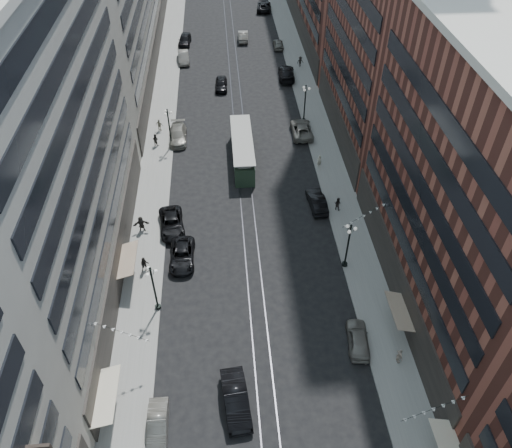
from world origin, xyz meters
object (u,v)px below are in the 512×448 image
object	(u,v)px
lamppost_se_mid	(305,102)
pedestrian_extra_0	(155,140)
car_7	(172,224)
car_12	(286,73)
pedestrian_4	(399,356)
car_10	(317,201)
streetcar	(242,151)
pedestrian_9	(300,62)
pedestrian_7	(338,204)
car_extra_1	(183,57)
car_extra_2	(278,44)
car_4	(358,339)
car_extra_0	(264,6)
car_9	(185,40)
car_2	(182,255)
pedestrian_8	(319,161)
car_13	(221,84)
car_8	(178,135)
car_14	(243,36)
pedestrian_6	(159,125)
lamppost_sw_mid	(169,127)
car_5	(236,399)
lamppost_se_far	(348,244)
car_11	(302,129)
pedestrian_5	(141,224)
lamppost_sw_far	(154,287)
car_1	(158,425)
pedestrian_2	(145,264)

from	to	relation	value
lamppost_se_mid	pedestrian_extra_0	size ratio (longest dim) A/B	3.28
car_7	car_12	xyz separation A→B (m)	(16.80, 34.79, 0.11)
pedestrian_4	car_10	size ratio (longest dim) A/B	0.35
streetcar	pedestrian_9	size ratio (longest dim) A/B	6.80
pedestrian_7	car_extra_1	bearing A→B (deg)	-29.64
car_12	car_extra_2	distance (m)	11.92
car_extra_1	pedestrian_4	bearing A→B (deg)	-77.08
car_4	car_extra_0	world-z (taller)	car_extra_0
car_9	car_2	bearing A→B (deg)	-83.76
pedestrian_8	car_extra_0	distance (m)	55.76
streetcar	car_13	distance (m)	19.83
lamppost_se_mid	car_8	distance (m)	18.06
car_extra_2	pedestrian_extra_0	xyz separation A→B (m)	(-19.68, -30.25, 0.26)
car_extra_0	car_13	bearing A→B (deg)	81.31
pedestrian_7	car_14	bearing A→B (deg)	-45.08
car_14	pedestrian_6	xyz separation A→B (m)	(-13.30, -30.49, 0.18)
lamppost_sw_mid	pedestrian_9	xyz separation A→B (m)	(20.40, 22.54, -2.09)
lamppost_se_mid	streetcar	world-z (taller)	lamppost_se_mid
pedestrian_8	car_5	bearing A→B (deg)	58.52
lamppost_se_far	car_4	bearing A→B (deg)	-94.96
car_11	pedestrian_5	bearing A→B (deg)	42.96
lamppost_sw_far	car_extra_1	world-z (taller)	lamppost_sw_far
car_1	car_8	world-z (taller)	car_8
lamppost_sw_mid	car_14	xyz separation A→B (m)	(11.50, 34.52, -2.27)
car_7	pedestrian_9	bearing A→B (deg)	55.94
car_5	pedestrian_8	size ratio (longest dim) A/B	3.37
car_11	streetcar	bearing A→B (deg)	34.39
lamppost_sw_mid	car_10	size ratio (longest dim) A/B	1.16
lamppost_se_far	car_8	distance (m)	30.37
car_5	car_14	size ratio (longest dim) A/B	1.07
streetcar	car_extra_2	xyz separation A→B (m)	(8.40, 34.40, -0.75)
lamppost_sw_far	car_4	size ratio (longest dim) A/B	1.25
pedestrian_4	pedestrian_9	world-z (taller)	pedestrian_9
lamppost_sw_far	pedestrian_6	distance (m)	31.15
pedestrian_6	car_1	bearing A→B (deg)	115.91
pedestrian_2	car_9	xyz separation A→B (m)	(2.34, 55.76, -0.14)
car_12	pedestrian_6	distance (m)	24.34
car_10	streetcar	bearing A→B (deg)	-55.37
car_12	pedestrian_6	size ratio (longest dim) A/B	3.55
pedestrian_6	pedestrian_8	distance (m)	22.81
lamppost_se_far	car_14	world-z (taller)	lamppost_se_far
car_extra_0	car_extra_2	bearing A→B (deg)	100.07
car_10	car_extra_0	distance (m)	63.35
car_5	car_8	bearing A→B (deg)	92.69
car_12	pedestrian_7	bearing A→B (deg)	96.64
pedestrian_4	pedestrian_9	size ratio (longest dim) A/B	0.96
car_4	car_12	distance (m)	50.92
car_1	pedestrian_2	world-z (taller)	pedestrian_2
lamppost_se_mid	car_8	xyz separation A→B (m)	(-17.60, -3.36, -2.28)
lamppost_sw_mid	car_1	world-z (taller)	lamppost_sw_mid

